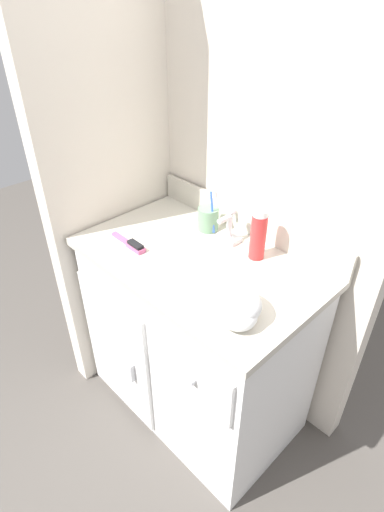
{
  "coord_description": "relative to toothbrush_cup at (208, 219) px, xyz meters",
  "views": [
    {
      "loc": [
        0.84,
        -0.84,
        1.64
      ],
      "look_at": [
        0.0,
        -0.03,
        0.84
      ],
      "focal_mm": 28.0,
      "sensor_mm": 36.0,
      "label": 1
    }
  ],
  "objects": [
    {
      "name": "sink_faucet",
      "position": [
        0.11,
        -0.01,
        0.0
      ],
      "size": [
        0.09,
        0.09,
        0.14
      ],
      "color": "silver",
      "rests_on": "vanity"
    },
    {
      "name": "ground_plane",
      "position": [
        0.11,
        -0.17,
        -0.87
      ],
      "size": [
        6.0,
        6.0,
        0.0
      ],
      "primitive_type": "plane",
      "color": "#4C4742"
    },
    {
      "name": "shaving_cream_can",
      "position": [
        0.26,
        -0.02,
        0.05
      ],
      "size": [
        0.06,
        0.06,
        0.19
      ],
      "color": "red",
      "rests_on": "vanity"
    },
    {
      "name": "hairbrush",
      "position": [
        -0.11,
        -0.3,
        -0.04
      ],
      "size": [
        0.19,
        0.04,
        0.03
      ],
      "rotation": [
        0.0,
        0.0,
        -0.02
      ],
      "color": "#C1517F",
      "rests_on": "vanity"
    },
    {
      "name": "toothbrush_cup",
      "position": [
        0.0,
        0.0,
        0.0
      ],
      "size": [
        0.09,
        0.08,
        0.18
      ],
      "color": "gray",
      "rests_on": "vanity"
    },
    {
      "name": "wall_left",
      "position": [
        -0.39,
        -0.17,
        0.23
      ],
      "size": [
        0.08,
        0.63,
        2.2
      ],
      "primitive_type": "cube",
      "color": "beige",
      "rests_on": "ground_plane"
    },
    {
      "name": "wall_back",
      "position": [
        0.11,
        0.15,
        0.23
      ],
      "size": [
        1.09,
        0.08,
        2.2
      ],
      "primitive_type": "cube",
      "color": "beige",
      "rests_on": "ground_plane"
    },
    {
      "name": "hand_towel",
      "position": [
        0.4,
        -0.32,
        0.0
      ],
      "size": [
        0.21,
        0.16,
        0.11
      ],
      "color": "white",
      "rests_on": "vanity"
    },
    {
      "name": "vanity",
      "position": [
        0.11,
        -0.18,
        -0.44
      ],
      "size": [
        0.91,
        0.56,
        0.82
      ],
      "color": "white",
      "rests_on": "ground_plane"
    },
    {
      "name": "backsplash",
      "position": [
        0.11,
        0.09,
        0.0
      ],
      "size": [
        0.91,
        0.02,
        0.1
      ],
      "color": "beige",
      "rests_on": "vanity"
    }
  ]
}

